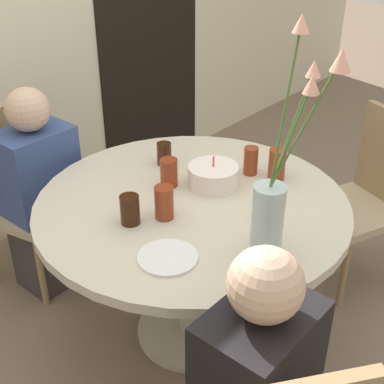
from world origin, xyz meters
TOP-DOWN VIEW (x-y plane):
  - ground_plane at (0.00, 0.00)m, footprint 16.00×16.00m
  - doorway_panel at (1.13, 1.32)m, footprint 0.90×0.01m
  - dining_table at (0.00, 0.00)m, footprint 1.26×1.26m
  - chair_near_front at (-0.22, 0.96)m, footprint 0.48×0.48m
  - chair_right_flank at (0.91, -0.38)m, footprint 0.52×0.52m
  - birthday_cake at (0.15, 0.01)m, footprint 0.21×0.21m
  - flower_vase at (-0.09, -0.43)m, footprint 0.15×0.26m
  - side_plate at (-0.34, -0.18)m, footprint 0.21×0.21m
  - drink_glass_0 at (0.38, -0.15)m, footprint 0.07×0.07m
  - drink_glass_1 at (-0.16, 0.00)m, footprint 0.07×0.07m
  - drink_glass_2 at (-0.27, 0.07)m, footprint 0.07×0.07m
  - drink_glass_3 at (0.03, 0.15)m, footprint 0.07×0.07m
  - drink_glass_4 at (0.34, -0.04)m, footprint 0.06×0.06m
  - drink_glass_5 at (0.16, 0.30)m, footprint 0.07×0.07m
  - person_boy at (-0.18, 0.80)m, footprint 0.34×0.24m

SIDE VIEW (x-z plane):
  - ground_plane at x=0.00m, z-range 0.00..0.00m
  - person_boy at x=-0.18m, z-range -0.03..1.02m
  - chair_near_front at x=-0.22m, z-range 0.05..0.94m
  - chair_right_flank at x=0.91m, z-range 0.05..0.94m
  - dining_table at x=0.00m, z-range 0.23..0.95m
  - side_plate at x=-0.34m, z-range 0.71..0.72m
  - birthday_cake at x=0.15m, z-range 0.69..0.83m
  - drink_glass_5 at x=0.16m, z-range 0.71..0.82m
  - drink_glass_2 at x=-0.27m, z-range 0.71..0.83m
  - drink_glass_3 at x=0.03m, z-range 0.71..0.83m
  - drink_glass_4 at x=0.34m, z-range 0.71..0.84m
  - drink_glass_1 at x=-0.16m, z-range 0.71..0.84m
  - drink_glass_0 at x=0.38m, z-range 0.71..0.85m
  - flower_vase at x=-0.09m, z-range 0.53..1.34m
  - doorway_panel at x=1.13m, z-range 0.00..2.05m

